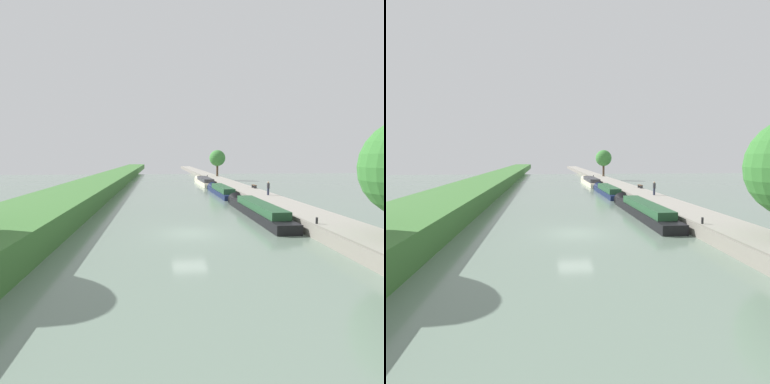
% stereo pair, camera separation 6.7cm
% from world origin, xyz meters
% --- Properties ---
extents(ground_plane, '(160.00, 160.00, 0.00)m').
position_xyz_m(ground_plane, '(0.00, 0.00, 0.00)').
color(ground_plane, slate).
extents(left_grassy_bank, '(6.74, 260.00, 1.87)m').
position_xyz_m(left_grassy_bank, '(-11.85, 0.00, 0.94)').
color(left_grassy_bank, '#3D7033').
rests_on(left_grassy_bank, ground_plane).
extents(right_towpath, '(3.86, 260.00, 0.91)m').
position_xyz_m(right_towpath, '(10.41, 0.00, 0.45)').
color(right_towpath, gray).
rests_on(right_towpath, ground_plane).
extents(stone_quay, '(0.25, 260.00, 0.96)m').
position_xyz_m(stone_quay, '(8.36, 0.00, 0.48)').
color(stone_quay, gray).
rests_on(stone_quay, ground_plane).
extents(narrowboat_black, '(1.91, 16.75, 1.94)m').
position_xyz_m(narrowboat_black, '(6.97, 6.82, 0.59)').
color(narrowboat_black, black).
rests_on(narrowboat_black, ground_plane).
extents(narrowboat_navy, '(1.89, 15.07, 1.93)m').
position_xyz_m(narrowboat_navy, '(6.95, 24.43, 0.55)').
color(narrowboat_navy, '#141E42').
rests_on(narrowboat_navy, ground_plane).
extents(narrowboat_cream, '(2.20, 17.17, 2.11)m').
position_xyz_m(narrowboat_cream, '(6.93, 42.32, 0.58)').
color(narrowboat_cream, beige).
rests_on(narrowboat_cream, ground_plane).
extents(tree_rightbank_midnear, '(3.75, 3.75, 6.13)m').
position_xyz_m(tree_rightbank_midnear, '(11.60, 53.15, 5.12)').
color(tree_rightbank_midnear, '#4C3828').
rests_on(tree_rightbank_midnear, right_towpath).
extents(person_walking, '(0.34, 0.34, 1.66)m').
position_xyz_m(person_walking, '(11.03, 15.15, 1.78)').
color(person_walking, '#282D42').
rests_on(person_walking, right_towpath).
extents(mooring_bollard_near, '(0.16, 0.16, 0.45)m').
position_xyz_m(mooring_bollard_near, '(8.78, -1.80, 1.13)').
color(mooring_bollard_near, black).
rests_on(mooring_bollard_near, right_towpath).
extents(mooring_bollard_far, '(0.16, 0.16, 0.45)m').
position_xyz_m(mooring_bollard_far, '(8.78, 50.13, 1.13)').
color(mooring_bollard_far, black).
rests_on(mooring_bollard_far, right_towpath).
extents(park_bench, '(0.44, 1.50, 0.47)m').
position_xyz_m(park_bench, '(11.90, 23.98, 1.25)').
color(park_bench, '#333338').
rests_on(park_bench, right_towpath).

